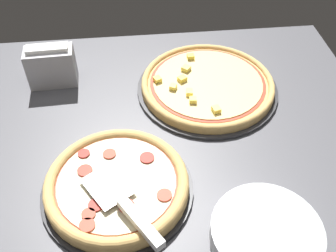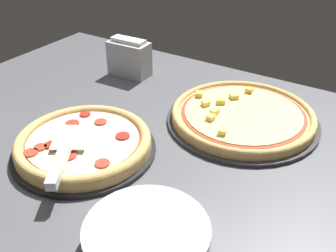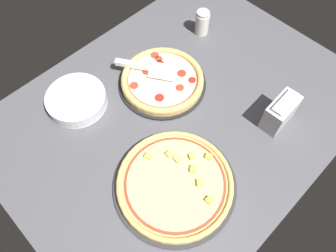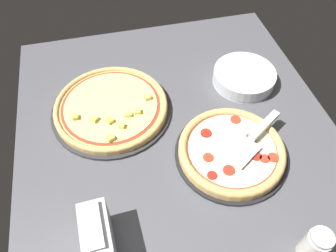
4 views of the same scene
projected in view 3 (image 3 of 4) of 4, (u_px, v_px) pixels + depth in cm
name	position (u px, v px, depth cm)	size (l,w,h in cm)	color
ground_plane	(180.00, 113.00, 123.32)	(132.00, 101.45, 3.60)	#4C4C51
pizza_pan_front	(162.00, 83.00, 127.49)	(33.90, 33.90, 1.00)	black
pizza_front	(162.00, 80.00, 125.58)	(31.87, 31.87, 3.43)	#DBAD60
pizza_pan_back	(175.00, 185.00, 106.32)	(40.12, 40.12, 1.00)	#2D2D30
pizza_back	(175.00, 183.00, 104.74)	(37.72, 37.72, 3.41)	#DBAD60
serving_spatula	(140.00, 66.00, 125.75)	(17.07, 22.77, 2.00)	silver
plate_stack	(77.00, 100.00, 121.06)	(22.11, 22.11, 4.90)	silver
parmesan_shaker	(202.00, 23.00, 137.86)	(5.80, 5.80, 10.72)	silver
napkin_holder	(280.00, 112.00, 114.29)	(13.69, 7.42, 12.39)	#B2B2B7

